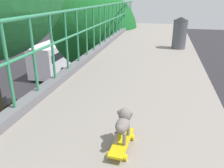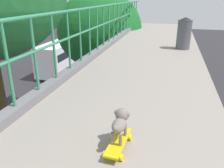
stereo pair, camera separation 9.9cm
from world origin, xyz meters
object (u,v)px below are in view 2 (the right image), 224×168
at_px(small_dog, 120,121).
at_px(car_grey_fifth, 14,146).
at_px(city_bus, 68,52).
at_px(toy_skateboard, 118,142).
at_px(litter_bin, 184,33).

bearing_deg(small_dog, car_grey_fifth, 138.92).
height_order(city_bus, toy_skateboard, toy_skateboard).
relative_size(car_grey_fifth, city_bus, 0.42).
distance_m(city_bus, litter_bin, 19.81).
height_order(toy_skateboard, small_dog, small_dog).
xyz_separation_m(car_grey_fifth, litter_bin, (7.44, -0.62, 5.94)).
distance_m(city_bus, toy_skateboard, 23.72).
xyz_separation_m(car_grey_fifth, city_bus, (-3.89, 14.91, 1.17)).
distance_m(small_dog, litter_bin, 5.25).
height_order(car_grey_fifth, city_bus, city_bus).
height_order(small_dog, litter_bin, litter_bin).
bearing_deg(toy_skateboard, small_dog, 88.16).
bearing_deg(small_dog, toy_skateboard, -91.84).
relative_size(toy_skateboard, small_dog, 1.49).
bearing_deg(city_bus, small_dog, -63.01).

